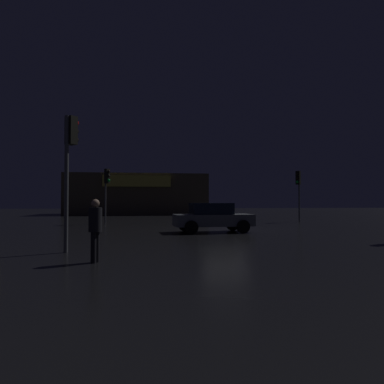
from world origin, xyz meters
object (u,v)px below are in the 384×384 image
traffic_signal_cross_right (107,182)px  pedestrian (95,226)px  store_building (138,195)px  car_near (212,217)px  traffic_signal_opposite (70,152)px  traffic_signal_cross_left (298,184)px

traffic_signal_cross_right → pedestrian: 15.92m
store_building → car_near: (4.31, -26.26, -1.65)m
traffic_signal_opposite → traffic_signal_cross_left: traffic_signal_opposite is taller
pedestrian → car_near: bearing=60.3°
car_near → pedestrian: size_ratio=2.49×
traffic_signal_opposite → pedestrian: 3.13m
car_near → pedestrian: 9.43m
store_building → car_near: store_building is taller
store_building → traffic_signal_cross_left: 22.22m
store_building → pedestrian: store_building is taller
store_building → traffic_signal_cross_left: bearing=-55.4°
store_building → car_near: bearing=-80.7°
store_building → traffic_signal_cross_left: store_building is taller
traffic_signal_cross_left → pedestrian: traffic_signal_cross_left is taller
traffic_signal_opposite → car_near: traffic_signal_opposite is taller
store_building → traffic_signal_cross_right: store_building is taller
traffic_signal_cross_right → car_near: 9.92m
car_near → traffic_signal_cross_left: bearing=43.8°
traffic_signal_opposite → pedestrian: traffic_signal_opposite is taller
traffic_signal_cross_right → pedestrian: traffic_signal_cross_right is taller
traffic_signal_opposite → car_near: size_ratio=1.04×
traffic_signal_opposite → traffic_signal_cross_right: bearing=91.4°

